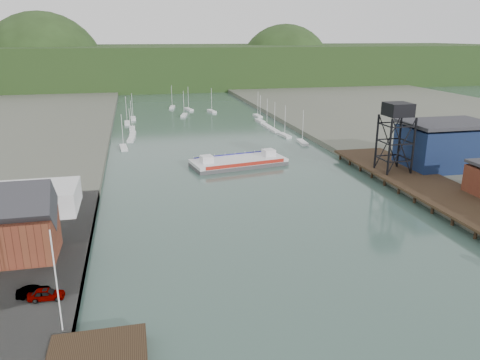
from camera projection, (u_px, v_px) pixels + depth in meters
name	position (u px, v px, depth m)	size (l,w,h in m)	color
ground	(378.00, 357.00, 49.88)	(600.00, 600.00, 0.00)	#324E48
west_quay	(16.00, 297.00, 59.82)	(16.00, 80.00, 1.60)	slate
east_pier	(433.00, 188.00, 99.04)	(14.00, 70.00, 2.45)	black
harbor_building	(12.00, 230.00, 67.15)	(12.20, 8.20, 8.90)	#5D281A
white_shed	(27.00, 200.00, 86.01)	(18.00, 12.00, 4.50)	silver
flagpole	(56.00, 282.00, 49.97)	(0.16, 0.16, 12.00)	silver
lift_tower	(398.00, 114.00, 106.65)	(6.50, 6.50, 16.00)	black
blue_shed	(445.00, 145.00, 114.23)	(20.50, 14.50, 11.30)	#0B1433
marina_sailboats	(199.00, 124.00, 178.76)	(57.71, 92.65, 0.90)	silver
distant_hills	(160.00, 69.00, 326.64)	(500.00, 120.00, 80.00)	#1F3015
chain_ferry	(238.00, 162.00, 122.69)	(25.83, 13.98, 3.52)	#454447
car_west_a	(46.00, 294.00, 57.54)	(1.74, 4.33, 1.48)	#999999
car_west_b	(33.00, 291.00, 58.25)	(1.39, 3.99, 1.32)	#999999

